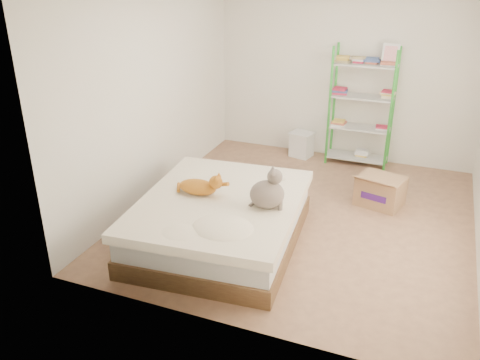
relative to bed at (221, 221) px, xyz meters
The scene contains 7 objects.
room 1.52m from the bed, 53.91° to the left, with size 3.81×4.21×2.61m.
bed is the anchor object (origin of this frame).
orange_cat 0.45m from the bed, behind, with size 0.49×0.26×0.20m, color #C28324, non-canonical shape.
grey_cat 0.69m from the bed, ahead, with size 0.31×0.37×0.42m, color slate, non-canonical shape.
shelf_unit 3.01m from the bed, 70.92° to the left, with size 0.88×0.36×1.74m.
cardboard_box 2.12m from the bed, 46.44° to the left, with size 0.61×0.61×0.42m.
white_bin 2.75m from the bed, 87.32° to the left, with size 0.39×0.36×0.38m.
Camera 1 is at (1.28, -5.21, 2.86)m, focal length 38.00 mm.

